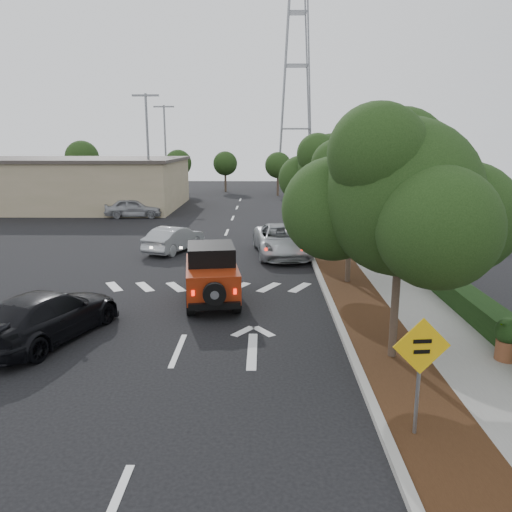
{
  "coord_description": "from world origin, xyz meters",
  "views": [
    {
      "loc": [
        2.3,
        -12.47,
        5.47
      ],
      "look_at": [
        2.05,
        3.0,
        1.93
      ],
      "focal_mm": 35.0,
      "sensor_mm": 36.0,
      "label": 1
    }
  ],
  "objects_px": {
    "red_jeep": "(211,273)",
    "silver_suv_ahead": "(282,240)",
    "speed_hump_sign": "(420,361)",
    "black_suv_oncoming": "(47,315)"
  },
  "relations": [
    {
      "from": "silver_suv_ahead",
      "to": "black_suv_oncoming",
      "type": "relative_size",
      "value": 1.11
    },
    {
      "from": "red_jeep",
      "to": "silver_suv_ahead",
      "type": "xyz_separation_m",
      "value": [
        2.73,
        7.33,
        -0.27
      ]
    },
    {
      "from": "black_suv_oncoming",
      "to": "speed_hump_sign",
      "type": "distance_m",
      "value": 10.19
    },
    {
      "from": "silver_suv_ahead",
      "to": "black_suv_oncoming",
      "type": "height_order",
      "value": "silver_suv_ahead"
    },
    {
      "from": "silver_suv_ahead",
      "to": "black_suv_oncoming",
      "type": "xyz_separation_m",
      "value": [
        -7.0,
        -10.9,
        -0.04
      ]
    },
    {
      "from": "red_jeep",
      "to": "speed_hump_sign",
      "type": "xyz_separation_m",
      "value": [
        4.68,
        -8.34,
        0.58
      ]
    },
    {
      "from": "red_jeep",
      "to": "speed_hump_sign",
      "type": "height_order",
      "value": "speed_hump_sign"
    },
    {
      "from": "silver_suv_ahead",
      "to": "black_suv_oncoming",
      "type": "bearing_deg",
      "value": -128.66
    },
    {
      "from": "silver_suv_ahead",
      "to": "speed_hump_sign",
      "type": "distance_m",
      "value": 15.82
    },
    {
      "from": "black_suv_oncoming",
      "to": "red_jeep",
      "type": "bearing_deg",
      "value": -122.12
    }
  ]
}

